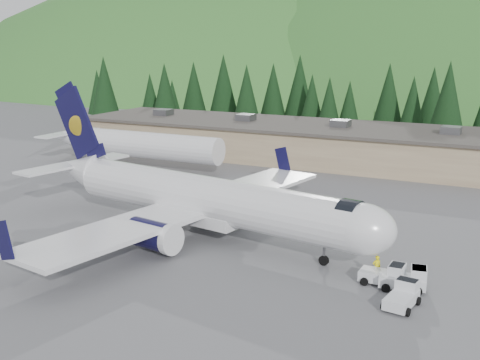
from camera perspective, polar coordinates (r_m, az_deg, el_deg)
name	(u,v)px	position (r m, az deg, el deg)	size (l,w,h in m)	color
ground	(210,237)	(53.80, -2.87, -5.45)	(600.00, 600.00, 0.00)	slate
airliner	(200,199)	(53.51, -3.84, -1.80)	(38.02, 35.86, 12.64)	white
second_airliner	(130,143)	(84.28, -10.37, 3.48)	(27.50, 11.00, 10.05)	white
baggage_tug_a	(407,279)	(44.29, 15.55, -9.06)	(3.47, 2.43, 1.72)	silver
baggage_tug_b	(386,275)	(44.73, 13.69, -8.75)	(3.15, 1.94, 1.66)	silver
baggage_tug_c	(403,296)	(41.67, 15.19, -10.54)	(2.18, 3.22, 1.62)	silver
terminal_building	(307,141)	(88.91, 6.35, 3.65)	(71.00, 17.00, 6.10)	#967B60
ramp_worker	(377,267)	(45.77, 12.82, -8.03)	(0.63, 0.42, 1.74)	#FDEC08
tree_line	(357,97)	(109.98, 11.01, 7.73)	(114.24, 18.09, 13.24)	black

